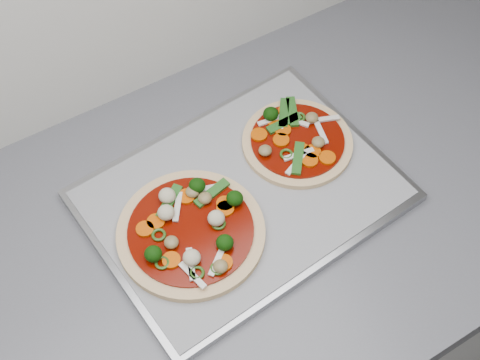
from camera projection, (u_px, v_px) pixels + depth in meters
base_cabinet at (331, 289)px, 1.41m from camera, size 3.60×0.60×0.86m
countertop at (363, 161)px, 1.04m from camera, size 3.60×0.60×0.04m
baking_tray at (242, 196)px, 0.97m from camera, size 0.45×0.35×0.01m
parchment at (242, 193)px, 0.96m from camera, size 0.43×0.33×0.00m
pizza_left at (192, 230)px, 0.91m from camera, size 0.27×0.27×0.03m
pizza_right at (296, 140)px, 1.01m from camera, size 0.22×0.22×0.03m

